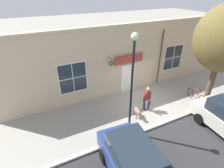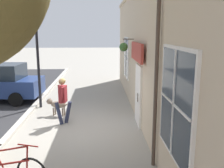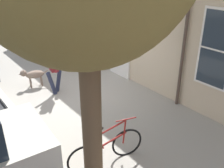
% 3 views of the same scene
% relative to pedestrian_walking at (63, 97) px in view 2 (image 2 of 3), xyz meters
% --- Properties ---
extents(ground_plane, '(90.00, 90.00, 0.00)m').
position_rel_pedestrian_walking_xyz_m(ground_plane, '(-0.47, 0.56, -0.98)').
color(ground_plane, gray).
extents(storefront_facade, '(0.95, 18.00, 4.90)m').
position_rel_pedestrian_walking_xyz_m(storefront_facade, '(-2.81, 0.54, 1.47)').
color(storefront_facade, '#C6B293').
rests_on(storefront_facade, ground_plane).
extents(pedestrian_walking, '(0.61, 0.60, 1.65)m').
position_rel_pedestrian_walking_xyz_m(pedestrian_walking, '(0.00, 0.00, 0.00)').
color(pedestrian_walking, '#282D47').
rests_on(pedestrian_walking, ground_plane).
extents(dog_on_leash, '(1.01, 0.43, 0.69)m').
position_rel_pedestrian_walking_xyz_m(dog_on_leash, '(0.38, -0.91, -0.54)').
color(dog_on_leash, '#7F6B5B').
rests_on(dog_on_leash, ground_plane).
extents(street_lamp, '(0.32, 0.32, 5.36)m').
position_rel_pedestrian_walking_xyz_m(street_lamp, '(1.28, -2.04, 2.47)').
color(street_lamp, black).
rests_on(street_lamp, ground_plane).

